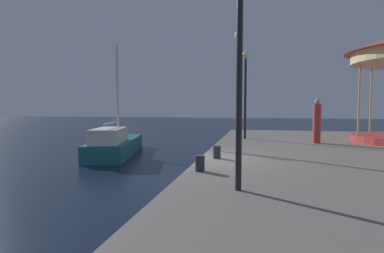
# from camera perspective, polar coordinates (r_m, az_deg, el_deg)

# --- Properties ---
(ground_plane) EXTENTS (120.00, 120.00, 0.00)m
(ground_plane) POSITION_cam_1_polar(r_m,az_deg,el_deg) (9.92, 1.62, -10.36)
(ground_plane) COLOR black
(sailboat_teal) EXTENTS (3.11, 6.27, 5.62)m
(sailboat_teal) POSITION_cam_1_polar(r_m,az_deg,el_deg) (15.65, -14.36, -3.24)
(sailboat_teal) COLOR #19606B
(sailboat_teal) RESTS_ON ground
(lamp_post_near_edge) EXTENTS (0.36, 0.36, 4.44)m
(lamp_post_near_edge) POSITION_cam_1_polar(r_m,az_deg,el_deg) (5.99, 9.02, 17.38)
(lamp_post_near_edge) COLOR black
(lamp_post_near_edge) RESTS_ON quay_dock
(lamp_post_mid_promenade) EXTENTS (0.36, 0.36, 4.27)m
(lamp_post_mid_promenade) POSITION_cam_1_polar(r_m,az_deg,el_deg) (10.78, 8.95, 10.64)
(lamp_post_mid_promenade) COLOR black
(lamp_post_mid_promenade) RESTS_ON quay_dock
(lamp_post_far_end) EXTENTS (0.36, 0.36, 4.39)m
(lamp_post_far_end) POSITION_cam_1_polar(r_m,az_deg,el_deg) (15.63, 10.08, 8.71)
(lamp_post_far_end) COLOR black
(lamp_post_far_end) RESTS_ON quay_dock
(bollard_center) EXTENTS (0.24, 0.24, 0.40)m
(bollard_center) POSITION_cam_1_polar(r_m,az_deg,el_deg) (9.50, 4.73, -4.85)
(bollard_center) COLOR #2D2D33
(bollard_center) RESTS_ON quay_dock
(bollard_south) EXTENTS (0.24, 0.24, 0.40)m
(bollard_south) POSITION_cam_1_polar(r_m,az_deg,el_deg) (7.61, 1.50, -6.96)
(bollard_south) COLOR #2D2D33
(bollard_south) RESTS_ON quay_dock
(person_mid_promenade) EXTENTS (0.34, 0.34, 1.98)m
(person_mid_promenade) POSITION_cam_1_polar(r_m,az_deg,el_deg) (14.56, 22.54, 0.75)
(person_mid_promenade) COLOR #B23833
(person_mid_promenade) RESTS_ON quay_dock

